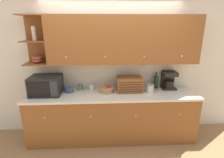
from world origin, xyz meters
TOP-DOWN VIEW (x-y plane):
  - ground_plane at (0.00, 0.00)m, footprint 24.00×24.00m
  - wall_back at (0.00, 0.03)m, footprint 5.45×0.06m
  - counter_unit at (0.00, -0.33)m, footprint 3.07×0.68m
  - backsplash_panel at (0.00, -0.01)m, footprint 3.05×0.01m
  - upper_cabinets at (0.17, -0.18)m, footprint 3.05×0.39m
  - microwave at (-1.17, -0.31)m, footprint 0.52×0.42m
  - bowl_stack_on_counter at (-0.80, -0.22)m, footprint 0.17×0.17m
  - mug at (-0.60, -0.12)m, footprint 0.09×0.08m
  - mug_blue_second at (-0.38, -0.13)m, footprint 0.10×0.09m
  - fruit_basket at (-0.10, -0.27)m, footprint 0.26×0.26m
  - bread_box at (0.32, -0.25)m, footprint 0.46×0.30m
  - storage_canister at (0.69, -0.32)m, footprint 0.14×0.14m
  - wine_bottle at (0.86, -0.10)m, footprint 0.08×0.08m
  - coffee_maker at (1.10, -0.13)m, footprint 0.26×0.23m

SIDE VIEW (x-z plane):
  - ground_plane at x=0.00m, z-range 0.00..0.00m
  - counter_unit at x=0.00m, z-range 0.00..0.91m
  - bowl_stack_on_counter at x=-0.80m, z-range 0.91..1.01m
  - mug_blue_second at x=-0.38m, z-range 0.91..1.02m
  - mug at x=-0.60m, z-range 0.91..1.02m
  - fruit_basket at x=-0.10m, z-range 0.89..1.04m
  - storage_canister at x=0.69m, z-range 0.91..1.06m
  - bread_box at x=0.32m, z-range 0.91..1.18m
  - wine_bottle at x=0.86m, z-range 0.90..1.23m
  - microwave at x=-1.17m, z-range 0.91..1.25m
  - coffee_maker at x=1.10m, z-range 0.92..1.26m
  - backsplash_panel at x=0.00m, z-range 0.91..1.44m
  - wall_back at x=0.00m, z-range 0.00..2.60m
  - upper_cabinets at x=0.17m, z-range 1.44..2.26m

